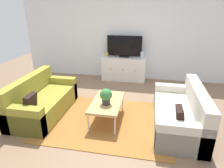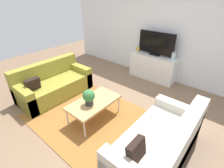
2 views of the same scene
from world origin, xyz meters
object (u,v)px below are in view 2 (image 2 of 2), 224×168
object	(u,v)px
couch_left_side	(53,84)
tv_console	(153,67)
coffee_table	(94,103)
couch_right_side	(162,145)
flat_screen_tv	(156,44)
glass_vase	(174,56)
mantel_clock	(138,49)
potted_plant	(89,97)

from	to	relation	value
couch_left_side	tv_console	size ratio (longest dim) A/B	1.31
tv_console	coffee_table	bearing A→B (deg)	-90.15
couch_left_side	couch_right_side	xyz separation A→B (m)	(2.87, 0.00, 0.00)
flat_screen_tv	coffee_table	bearing A→B (deg)	-90.15
couch_right_side	coffee_table	xyz separation A→B (m)	(-1.42, -0.00, 0.12)
couch_right_side	coffee_table	distance (m)	1.43
couch_left_side	glass_vase	xyz separation A→B (m)	(1.98, 2.37, 0.54)
glass_vase	mantel_clock	xyz separation A→B (m)	(-1.07, 0.00, -0.03)
couch_right_side	tv_console	bearing A→B (deg)	120.85
coffee_table	tv_console	bearing A→B (deg)	89.85
potted_plant	flat_screen_tv	bearing A→B (deg)	90.07
couch_left_side	mantel_clock	xyz separation A→B (m)	(0.91, 2.37, 0.51)
couch_left_side	potted_plant	world-z (taller)	couch_left_side
couch_left_side	potted_plant	distance (m)	1.49
potted_plant	glass_vase	xyz separation A→B (m)	(0.53, 2.50, 0.22)
couch_left_side	flat_screen_tv	bearing A→B (deg)	58.84
couch_right_side	potted_plant	world-z (taller)	couch_right_side
couch_left_side	glass_vase	size ratio (longest dim) A/B	8.94
couch_right_side	tv_console	xyz separation A→B (m)	(-1.42, 2.37, 0.09)
coffee_table	glass_vase	bearing A→B (deg)	77.16
tv_console	potted_plant	bearing A→B (deg)	-89.93
glass_vase	mantel_clock	distance (m)	1.07
couch_right_side	glass_vase	world-z (taller)	glass_vase
couch_right_side	mantel_clock	distance (m)	3.12
couch_right_side	mantel_clock	size ratio (longest dim) A/B	13.16
potted_plant	couch_left_side	bearing A→B (deg)	175.15
potted_plant	flat_screen_tv	distance (m)	2.56
couch_right_side	flat_screen_tv	xyz separation A→B (m)	(-1.42, 2.39, 0.76)
couch_right_side	flat_screen_tv	distance (m)	2.88
glass_vase	couch_left_side	bearing A→B (deg)	-129.87
couch_left_side	couch_right_side	bearing A→B (deg)	0.00
potted_plant	tv_console	world-z (taller)	potted_plant
couch_left_side	tv_console	xyz separation A→B (m)	(1.45, 2.37, 0.09)
flat_screen_tv	glass_vase	distance (m)	0.58
coffee_table	tv_console	size ratio (longest dim) A/B	0.79
coffee_table	flat_screen_tv	bearing A→B (deg)	89.85
potted_plant	mantel_clock	bearing A→B (deg)	102.17
couch_right_side	glass_vase	xyz separation A→B (m)	(-0.88, 2.37, 0.54)
couch_right_side	glass_vase	size ratio (longest dim) A/B	8.94
couch_right_side	couch_left_side	bearing A→B (deg)	180.00
mantel_clock	potted_plant	bearing A→B (deg)	-77.83
coffee_table	mantel_clock	size ratio (longest dim) A/B	7.94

